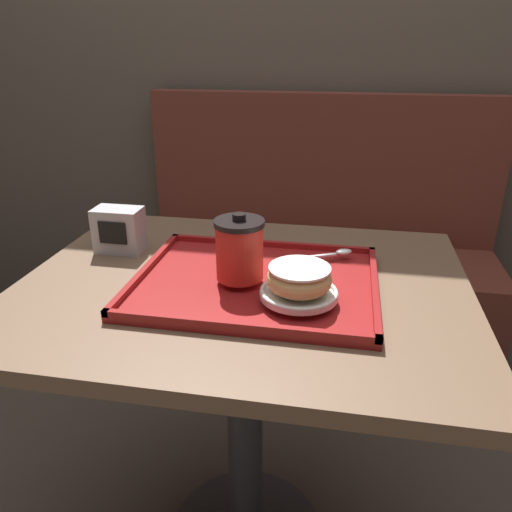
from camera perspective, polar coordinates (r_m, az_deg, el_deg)
The scene contains 9 objects.
wall_behind at distance 1.98m, azimuth 5.53°, elevation 24.15°, with size 8.00×0.05×2.40m.
booth_bench at distance 1.94m, azimuth 6.65°, elevation -2.95°, with size 1.30×0.44×1.00m.
cafe_table at distance 1.08m, azimuth -1.36°, elevation -11.08°, with size 0.88×0.70×0.73m.
serving_tray at distance 0.97m, azimuth -0.00°, elevation -3.08°, with size 0.46×0.37×0.02m.
coffee_cup_front at distance 0.93m, azimuth -1.94°, elevation 0.83°, with size 0.09×0.09×0.13m.
plate_with_chocolate_donut at distance 0.88m, azimuth 4.91°, elevation -4.22°, with size 0.14×0.14×0.01m.
donut_chocolate_glazed at distance 0.87m, azimuth 4.97°, elevation -2.54°, with size 0.11×0.11×0.04m.
spoon at distance 1.06m, azimuth 8.77°, elevation 0.30°, with size 0.15×0.08×0.01m.
napkin_dispenser at distance 1.16m, azimuth -15.37°, elevation 2.89°, with size 0.11×0.07×0.10m.
Camera 1 is at (0.19, -0.87, 1.17)m, focal length 35.00 mm.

